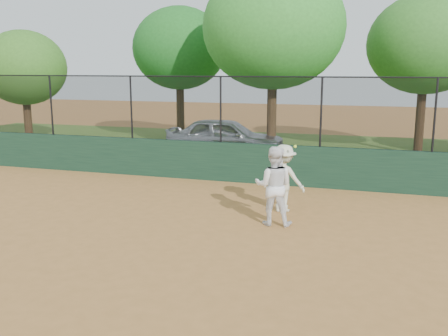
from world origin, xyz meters
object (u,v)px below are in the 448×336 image
(player_second, at_px, (274,186))
(tree_2, at_px, (273,27))
(player_main, at_px, (284,178))
(tree_0, at_px, (24,68))
(tree_1, at_px, (179,49))
(tree_3, at_px, (426,44))
(parked_car, at_px, (226,138))

(player_second, bearing_deg, tree_2, -83.25)
(player_main, height_order, tree_0, tree_0)
(player_main, xyz_separation_m, tree_2, (-1.82, 7.07, 4.08))
(player_main, xyz_separation_m, tree_1, (-6.72, 9.88, 3.48))
(tree_3, bearing_deg, tree_2, -154.27)
(parked_car, distance_m, tree_3, 8.57)
(player_main, distance_m, tree_3, 10.95)
(parked_car, height_order, tree_0, tree_0)
(player_main, height_order, tree_2, tree_2)
(parked_car, bearing_deg, player_main, -159.89)
(parked_car, bearing_deg, tree_2, -85.36)
(tree_2, xyz_separation_m, tree_3, (5.47, 2.64, -0.57))
(player_main, xyz_separation_m, tree_0, (-13.17, 7.35, 2.62))
(tree_1, xyz_separation_m, tree_2, (4.90, -2.81, 0.60))
(parked_car, height_order, tree_2, tree_2)
(player_main, distance_m, tree_1, 12.45)
(tree_0, relative_size, tree_2, 0.71)
(parked_car, distance_m, tree_2, 4.47)
(parked_car, relative_size, tree_2, 0.64)
(parked_car, xyz_separation_m, tree_1, (-3.18, 3.19, 3.51))
(tree_1, distance_m, tree_2, 5.68)
(player_second, distance_m, tree_1, 13.31)
(player_second, relative_size, tree_2, 0.24)
(tree_2, bearing_deg, player_main, -75.55)
(parked_car, bearing_deg, player_second, -163.41)
(tree_3, bearing_deg, player_second, -108.76)
(parked_car, height_order, player_main, player_main)
(parked_car, relative_size, player_main, 2.71)
(tree_1, height_order, tree_3, tree_3)
(player_second, distance_m, tree_3, 11.92)
(parked_car, height_order, tree_3, tree_3)
(player_second, xyz_separation_m, tree_3, (3.67, 10.80, 3.45))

